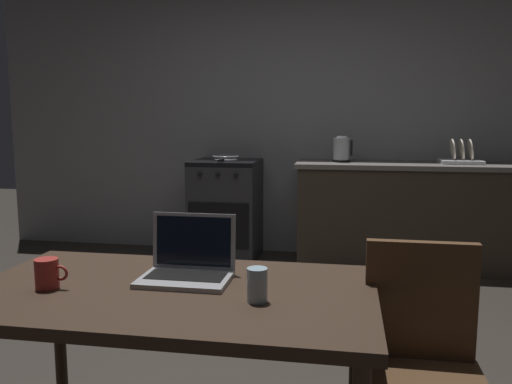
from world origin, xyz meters
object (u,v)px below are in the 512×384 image
at_px(laptop, 188,266).
at_px(dish_rack, 461,158).
at_px(drinking_glass, 257,285).
at_px(dining_table, 172,307).
at_px(frying_pan, 226,158).
at_px(coffee_mug, 47,274).
at_px(chair, 422,358).
at_px(stove_oven, 226,209).
at_px(electric_kettle, 341,150).

height_order(laptop, dish_rack, dish_rack).
xyz_separation_m(drinking_glass, dish_rack, (1.23, 3.07, 0.19)).
height_order(dining_table, frying_pan, frying_pan).
bearing_deg(dining_table, frying_pan, 99.60).
xyz_separation_m(coffee_mug, drinking_glass, (0.73, -0.00, 0.00)).
bearing_deg(chair, drinking_glass, 173.79).
xyz_separation_m(dining_table, drinking_glass, (0.31, -0.08, 0.12)).
height_order(frying_pan, coffee_mug, frying_pan).
height_order(dining_table, laptop, laptop).
distance_m(chair, laptop, 0.87).
bearing_deg(dish_rack, laptop, -117.73).
bearing_deg(chair, dish_rack, 54.85).
xyz_separation_m(frying_pan, coffee_mug, (0.08, -3.04, -0.17)).
relative_size(stove_oven, drinking_glass, 8.30).
relative_size(laptop, electric_kettle, 1.42).
relative_size(stove_oven, dining_table, 0.65).
bearing_deg(electric_kettle, laptop, -100.06).
bearing_deg(dining_table, electric_kettle, 79.86).
bearing_deg(electric_kettle, coffee_mug, -107.26).
bearing_deg(laptop, frying_pan, 102.34).
bearing_deg(chair, dining_table, 162.86).
bearing_deg(drinking_glass, dining_table, 165.63).
bearing_deg(frying_pan, electric_kettle, 1.59).
xyz_separation_m(electric_kettle, frying_pan, (-1.04, -0.03, -0.08)).
height_order(frying_pan, dish_rack, dish_rack).
relative_size(frying_pan, coffee_mug, 3.53).
distance_m(electric_kettle, drinking_glass, 3.09).
distance_m(laptop, electric_kettle, 2.94).
bearing_deg(electric_kettle, stove_oven, -179.86).
bearing_deg(electric_kettle, dining_table, -100.14).
xyz_separation_m(stove_oven, frying_pan, (0.01, -0.03, 0.48)).
bearing_deg(stove_oven, laptop, -79.51).
xyz_separation_m(dining_table, coffee_mug, (-0.42, -0.08, 0.12)).
height_order(dining_table, electric_kettle, electric_kettle).
distance_m(coffee_mug, dish_rack, 3.64).
bearing_deg(dining_table, drinking_glass, -14.37).
bearing_deg(drinking_glass, electric_kettle, 85.86).
bearing_deg(dish_rack, chair, -103.27).
bearing_deg(dining_table, coffee_mug, -169.74).
relative_size(dining_table, electric_kettle, 6.18).
height_order(stove_oven, dining_table, stove_oven).
relative_size(laptop, frying_pan, 0.77).
bearing_deg(coffee_mug, dish_rack, 57.47).
height_order(laptop, drinking_glass, laptop).
bearing_deg(frying_pan, dining_table, -80.40).
bearing_deg(dish_rack, dining_table, -117.22).
bearing_deg(dining_table, dish_rack, 62.78).
distance_m(dining_table, laptop, 0.16).
distance_m(chair, frying_pan, 3.22).
relative_size(coffee_mug, drinking_glass, 1.08).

